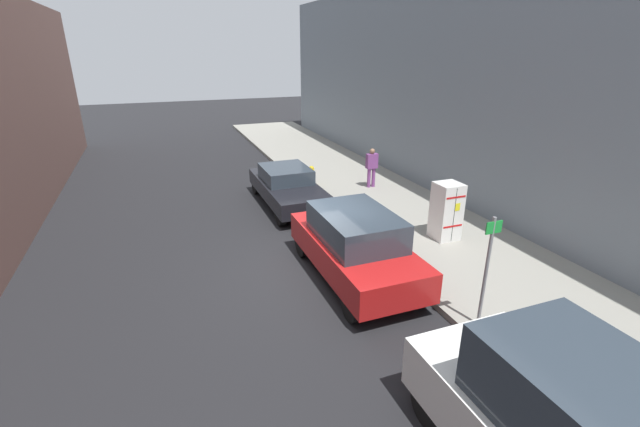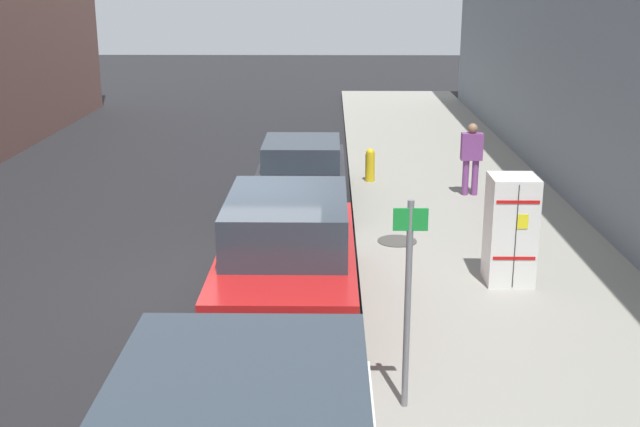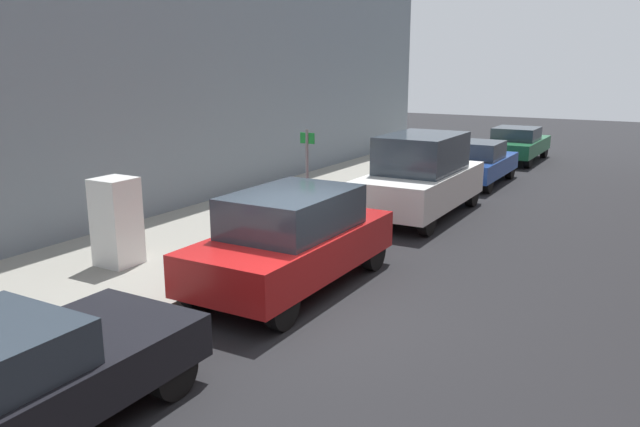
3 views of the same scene
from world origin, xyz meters
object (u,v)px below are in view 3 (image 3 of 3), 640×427
object	(u,v)px
discarded_refrigerator	(117,222)
parked_hatchback_blue	(477,162)
parked_suv_red	(293,239)
parked_van_white	(421,176)
street_sign_post	(307,175)
parked_sedan_green	(517,144)

from	to	relation	value
discarded_refrigerator	parked_hatchback_blue	xyz separation A→B (m)	(3.36, 12.38, -0.27)
discarded_refrigerator	parked_hatchback_blue	bearing A→B (deg)	74.83
parked_suv_red	parked_van_white	xyz separation A→B (m)	(-0.00, 6.24, 0.15)
street_sign_post	parked_van_white	size ratio (longest dim) A/B	0.49
street_sign_post	parked_hatchback_blue	size ratio (longest dim) A/B	0.58
parked_van_white	parked_sedan_green	distance (m)	10.82
street_sign_post	parked_sedan_green	distance (m)	14.28
parked_suv_red	parked_sedan_green	xyz separation A→B (m)	(-0.00, 17.05, -0.18)
parked_suv_red	parked_sedan_green	distance (m)	17.05
discarded_refrigerator	street_sign_post	bearing A→B (deg)	63.12
parked_van_white	parked_sedan_green	world-z (taller)	parked_van_white
parked_hatchback_blue	parked_sedan_green	world-z (taller)	parked_hatchback_blue
parked_van_white	discarded_refrigerator	bearing A→B (deg)	-115.08
street_sign_post	parked_sedan_green	world-z (taller)	street_sign_post
street_sign_post	parked_van_white	world-z (taller)	street_sign_post
parked_suv_red	parked_sedan_green	bearing A→B (deg)	90.00
discarded_refrigerator	parked_sedan_green	size ratio (longest dim) A/B	0.39
parked_sedan_green	parked_van_white	bearing A→B (deg)	-90.00
parked_van_white	parked_hatchback_blue	xyz separation A→B (m)	(0.00, 5.21, -0.34)
parked_hatchback_blue	parked_sedan_green	bearing A→B (deg)	90.00
parked_suv_red	parked_hatchback_blue	xyz separation A→B (m)	(0.00, 11.45, -0.19)
discarded_refrigerator	parked_suv_red	world-z (taller)	discarded_refrigerator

